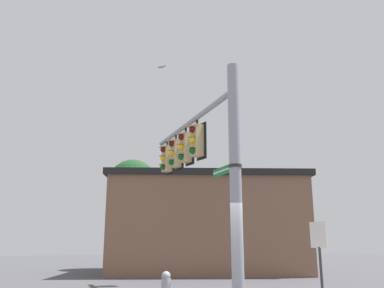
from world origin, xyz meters
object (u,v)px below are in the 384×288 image
fire_hydrant (166,288)px  traffic_light_nearest_pole (197,140)px  traffic_light_mid_outer (175,153)px  traffic_light_mid_inner (185,147)px  historical_marker (319,247)px  traffic_light_arm_end (167,158)px  street_name_sign (229,168)px  bird_flying (162,67)px

fire_hydrant → traffic_light_nearest_pole: bearing=-55.3°
traffic_light_nearest_pole → traffic_light_mid_outer: size_ratio=1.00×
traffic_light_mid_inner → traffic_light_mid_outer: bearing=-10.8°
traffic_light_mid_inner → historical_marker: 5.38m
fire_hydrant → historical_marker: historical_marker is taller
traffic_light_nearest_pole → fire_hydrant: bearing=124.7°
traffic_light_nearest_pole → historical_marker: traffic_light_nearest_pole is taller
traffic_light_arm_end → fire_hydrant: size_ratio=1.59×
traffic_light_nearest_pole → street_name_sign: size_ratio=0.89×
traffic_light_mid_inner → street_name_sign: bearing=169.5°
fire_hydrant → traffic_light_mid_inner: bearing=-40.8°
traffic_light_nearest_pole → historical_marker: bearing=-128.7°
traffic_light_nearest_pole → fire_hydrant: traffic_light_nearest_pole is taller
street_name_sign → bird_flying: (4.66, -0.38, 4.81)m
street_name_sign → historical_marker: 3.83m
traffic_light_mid_inner → street_name_sign: (-3.23, 0.60, -1.29)m
traffic_light_mid_inner → historical_marker: bearing=-141.4°
traffic_light_arm_end → street_name_sign: size_ratio=0.89×
traffic_light_mid_outer → historical_marker: size_ratio=0.62×
fire_hydrant → traffic_light_mid_outer: bearing=-33.0°
traffic_light_mid_outer → bird_flying: 3.57m
traffic_light_nearest_pole → traffic_light_mid_outer: bearing=-10.8°
traffic_light_mid_inner → traffic_light_mid_outer: size_ratio=1.00×
traffic_light_arm_end → bird_flying: size_ratio=4.47×
traffic_light_mid_outer → fire_hydrant: size_ratio=1.59×
bird_flying → street_name_sign: bearing=175.4°
traffic_light_nearest_pole → traffic_light_mid_outer: same height
traffic_light_mid_outer → historical_marker: 5.99m
traffic_light_mid_outer → bird_flying: bird_flying is taller
bird_flying → fire_hydrant: 8.82m
traffic_light_nearest_pole → historical_marker: size_ratio=0.62×
traffic_light_nearest_pole → traffic_light_arm_end: 3.14m
traffic_light_mid_inner → traffic_light_mid_outer: same height
traffic_light_mid_outer → traffic_light_mid_inner: bearing=169.2°
traffic_light_mid_inner → fire_hydrant: 5.22m
street_name_sign → fire_hydrant: bearing=52.3°
traffic_light_arm_end → street_name_sign: 5.54m
traffic_light_mid_inner → fire_hydrant: bearing=139.2°
street_name_sign → fire_hydrant: street_name_sign is taller
fire_hydrant → historical_marker: size_ratio=0.39×
street_name_sign → bird_flying: bearing=-4.6°
traffic_light_arm_end → historical_marker: size_ratio=0.62×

